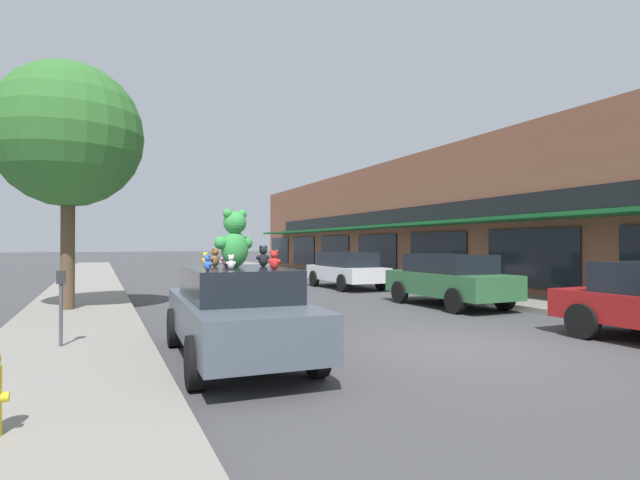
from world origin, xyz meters
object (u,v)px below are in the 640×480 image
Objects in this scene: teddy_bear_black at (263,256)px; teddy_bear_red at (274,260)px; teddy_bear_blue at (208,263)px; parked_car_far_right at (346,268)px; teddy_bear_yellow at (206,259)px; parking_meter at (61,298)px; teddy_bear_giant at (235,239)px; parked_car_far_center at (449,278)px; plush_art_car at (236,310)px; teddy_bear_white at (231,262)px; teddy_bear_pink at (226,258)px; teddy_bear_purple at (236,259)px; street_tree at (68,135)px; teddy_bear_orange at (232,258)px; teddy_bear_brown at (215,257)px.

teddy_bear_black is 1.23× the size of teddy_bear_red.
teddy_bear_blue is 0.05× the size of parked_car_far_right.
parking_meter is (-2.35, 0.36, -0.64)m from teddy_bear_yellow.
teddy_bear_giant is 0.22× the size of parked_car_far_center.
parked_car_far_center reaches higher than plush_art_car.
teddy_bear_pink is (0.16, 0.98, 0.04)m from teddy_bear_white.
parking_meter is at bearing 7.36° from teddy_bear_red.
teddy_bear_purple is 0.05× the size of parked_car_far_center.
teddy_bear_purple is at bearing -62.43° from street_tree.
teddy_bear_giant is 3.04× the size of teddy_bear_pink.
teddy_bear_red reaches higher than teddy_bear_purple.
teddy_bear_yellow and teddy_bear_blue have the same top height.
plush_art_car is at bearing 61.17° from teddy_bear_pink.
teddy_bear_orange is at bearing -63.69° from street_tree.
teddy_bear_purple is 12.44m from parked_car_far_right.
teddy_bear_black is (0.28, -0.73, 0.06)m from teddy_bear_purple.
parked_car_far_right is 11.86m from street_tree.
teddy_bear_pink is at bearing -125.99° from parked_car_far_right.
teddy_bear_yellow is (-0.28, 1.02, -0.35)m from teddy_bear_giant.
teddy_bear_orange is 8.18m from parked_car_far_center.
plush_art_car is at bearing -151.01° from parked_car_far_center.
teddy_bear_yellow is 2.06m from teddy_bear_blue.
teddy_bear_red is at bearing 71.40° from teddy_bear_brown.
parked_car_far_right is (7.64, 10.51, -0.80)m from teddy_bear_pink.
teddy_bear_purple is at bearing -148.74° from teddy_bear_yellow.
teddy_bear_red reaches higher than teddy_bear_yellow.
teddy_bear_purple is 1.04× the size of teddy_bear_white.
teddy_bear_giant is at bearing -67.28° from street_tree.
teddy_bear_black is (0.53, 0.12, -0.29)m from teddy_bear_giant.
teddy_bear_white reaches higher than parked_car_far_center.
teddy_bear_blue reaches higher than plush_art_car.
teddy_bear_purple is (0.89, 1.86, -0.00)m from teddy_bear_blue.
teddy_bear_blue is 0.65× the size of teddy_bear_black.
teddy_bear_purple is at bearing -126.17° from parked_car_far_right.
teddy_bear_brown is at bearing 97.89° from teddy_bear_purple.
teddy_bear_blue reaches higher than teddy_bear_purple.
teddy_bear_giant is 0.21× the size of parked_car_far_right.
teddy_bear_pink is at bearing -108.86° from teddy_bear_white.
teddy_bear_yellow is at bearing -36.03° from teddy_bear_blue.
teddy_bear_white is 3.20m from parking_meter.
plush_art_car is 1.22m from teddy_bear_red.
teddy_bear_pink reaches higher than teddy_bear_blue.
teddy_bear_black is at bearing -21.73° from parking_meter.
plush_art_car is 15.11× the size of teddy_bear_pink.
teddy_bear_black is at bearing 175.47° from teddy_bear_giant.
parked_car_far_center is at bearing 14.68° from parking_meter.
parked_car_far_right is at bearing -72.07° from teddy_bear_purple.
teddy_bear_purple is 8.03m from parked_car_far_center.
teddy_bear_blue is at bearing 27.20° from teddy_bear_black.
teddy_bear_giant is 0.75m from teddy_bear_white.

